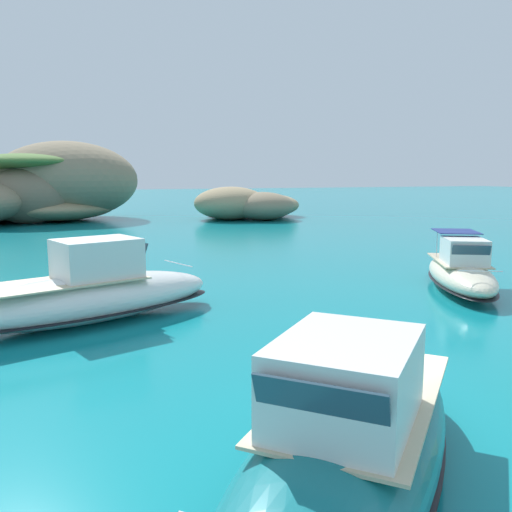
# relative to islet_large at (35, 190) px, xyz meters

# --- Properties ---
(ground_plane) EXTENTS (400.00, 400.00, 0.00)m
(ground_plane) POSITION_rel_islet_large_xyz_m (7.03, -61.52, -3.74)
(ground_plane) COLOR #0F7F89
(islet_large) EXTENTS (31.75, 26.91, 9.76)m
(islet_large) POSITION_rel_islet_large_xyz_m (0.00, 0.00, 0.00)
(islet_large) COLOR #84755B
(islet_large) RESTS_ON ground
(islet_small) EXTENTS (16.73, 14.91, 4.11)m
(islet_small) POSITION_rel_islet_large_xyz_m (25.29, -6.42, -2.02)
(islet_small) COLOR #756651
(islet_small) RESTS_ON ground
(motorboat_white) EXTENTS (11.20, 6.27, 3.16)m
(motorboat_white) POSITION_rel_islet_large_xyz_m (1.64, -50.18, -2.68)
(motorboat_white) COLOR white
(motorboat_white) RESTS_ON ground
(motorboat_cream) EXTENTS (6.65, 8.89, 2.74)m
(motorboat_cream) POSITION_rel_islet_large_xyz_m (19.00, -51.09, -2.87)
(motorboat_cream) COLOR beige
(motorboat_cream) RESTS_ON ground
(motorboat_teal) EXTENTS (9.44, 9.16, 2.98)m
(motorboat_teal) POSITION_rel_islet_large_xyz_m (4.84, -63.68, -2.74)
(motorboat_teal) COLOR #19727A
(motorboat_teal) RESTS_ON ground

